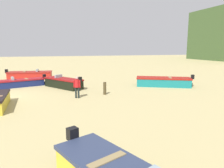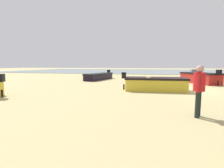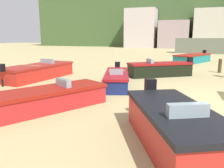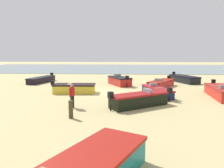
# 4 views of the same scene
# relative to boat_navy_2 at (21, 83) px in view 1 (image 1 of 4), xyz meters

# --- Properties ---
(boat_navy_2) EXTENTS (2.34, 4.54, 1.05)m
(boat_navy_2) POSITION_rel_boat_navy_2_xyz_m (0.00, 0.00, 0.00)
(boat_navy_2) COLOR navy
(boat_navy_2) RESTS_ON ground
(boat_teal_4) EXTENTS (3.77, 5.35, 1.19)m
(boat_teal_4) POSITION_rel_boat_navy_2_xyz_m (3.90, 13.28, 0.06)
(boat_teal_4) COLOR #16767B
(boat_teal_4) RESTS_ON ground
(boat_black_6) EXTENTS (4.27, 3.48, 1.22)m
(boat_black_6) POSITION_rel_boat_navy_2_xyz_m (1.79, 3.88, 0.09)
(boat_black_6) COLOR black
(boat_black_6) RESTS_ON ground
(boat_red_8) EXTENTS (2.32, 5.39, 1.20)m
(boat_red_8) POSITION_rel_boat_navy_2_xyz_m (-5.30, 0.44, 0.07)
(boat_red_8) COLOR red
(boat_red_8) RESTS_ON ground
(mooring_post_near_water) EXTENTS (0.24, 0.24, 1.01)m
(mooring_post_near_water) POSITION_rel_boat_navy_2_xyz_m (5.76, 6.82, 0.13)
(mooring_post_near_water) COLOR #453A22
(mooring_post_near_water) RESTS_ON ground
(beach_walker_foreground) EXTENTS (0.44, 0.52, 1.62)m
(beach_walker_foreground) POSITION_rel_boat_navy_2_xyz_m (6.26, 4.55, 0.57)
(beach_walker_foreground) COLOR black
(beach_walker_foreground) RESTS_ON ground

